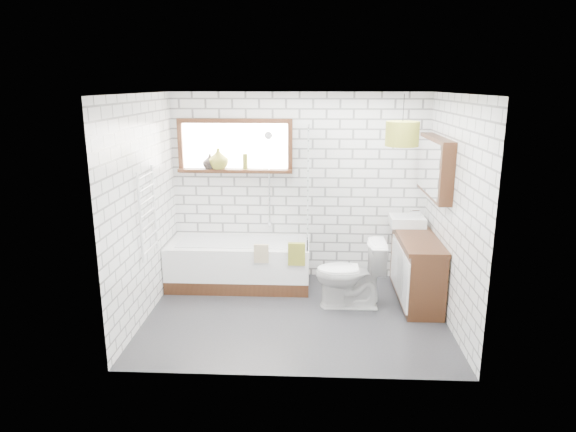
{
  "coord_description": "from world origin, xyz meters",
  "views": [
    {
      "loc": [
        0.18,
        -5.48,
        2.6
      ],
      "look_at": [
        -0.1,
        0.25,
        1.12
      ],
      "focal_mm": 32.0,
      "sensor_mm": 36.0,
      "label": 1
    }
  ],
  "objects_px": {
    "bathtub": "(240,263)",
    "pendant": "(402,134)",
    "vanity": "(416,267)",
    "toilet": "(350,274)",
    "basin": "(407,221)"
  },
  "relations": [
    {
      "from": "toilet",
      "to": "pendant",
      "type": "bearing_deg",
      "value": 49.69
    },
    {
      "from": "bathtub",
      "to": "basin",
      "type": "height_order",
      "value": "basin"
    },
    {
      "from": "toilet",
      "to": "pendant",
      "type": "xyz_separation_m",
      "value": [
        0.46,
        -0.39,
        1.69
      ]
    },
    {
      "from": "vanity",
      "to": "bathtub",
      "type": "bearing_deg",
      "value": 171.42
    },
    {
      "from": "vanity",
      "to": "basin",
      "type": "xyz_separation_m",
      "value": [
        -0.06,
        0.47,
        0.47
      ]
    },
    {
      "from": "bathtub",
      "to": "pendant",
      "type": "relative_size",
      "value": 5.34
    },
    {
      "from": "toilet",
      "to": "bathtub",
      "type": "bearing_deg",
      "value": -114.14
    },
    {
      "from": "basin",
      "to": "vanity",
      "type": "bearing_deg",
      "value": -82.76
    },
    {
      "from": "basin",
      "to": "pendant",
      "type": "bearing_deg",
      "value": -105.5
    },
    {
      "from": "pendant",
      "to": "vanity",
      "type": "bearing_deg",
      "value": 60.71
    },
    {
      "from": "vanity",
      "to": "toilet",
      "type": "distance_m",
      "value": 0.88
    },
    {
      "from": "bathtub",
      "to": "pendant",
      "type": "bearing_deg",
      "value": -28.45
    },
    {
      "from": "bathtub",
      "to": "toilet",
      "type": "distance_m",
      "value": 1.55
    },
    {
      "from": "bathtub",
      "to": "toilet",
      "type": "xyz_separation_m",
      "value": [
        1.41,
        -0.63,
        0.12
      ]
    },
    {
      "from": "vanity",
      "to": "toilet",
      "type": "relative_size",
      "value": 1.7
    }
  ]
}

